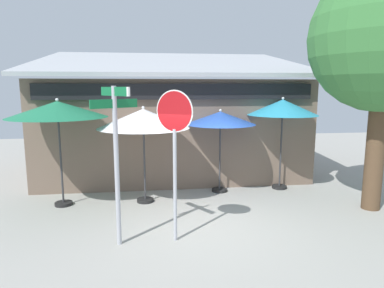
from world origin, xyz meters
TOP-DOWN VIEW (x-y plane):
  - ground_plane at (0.00, 0.00)m, footprint 28.00×28.00m
  - cafe_building at (-0.33, 5.33)m, footprint 8.97×6.11m
  - street_sign_post at (-1.78, -0.81)m, footprint 0.80×0.86m
  - stop_sign at (-0.69, -0.78)m, footprint 0.65×0.48m
  - patio_umbrella_forest_green_left at (-3.38, 1.63)m, footprint 2.43×2.43m
  - patio_umbrella_ivory_center at (-1.29, 1.63)m, footprint 2.37×2.37m
  - patio_umbrella_royal_blue_right at (0.85, 2.27)m, footprint 1.99×1.99m
  - patio_umbrella_teal_far_right at (2.70, 2.35)m, footprint 2.04×2.04m

SIDE VIEW (x-z plane):
  - ground_plane at x=0.00m, z-range -0.10..0.00m
  - cafe_building at x=-0.33m, z-range -0.52..3.96m
  - street_sign_post at x=-1.78m, z-range 0.36..3.39m
  - stop_sign at x=-0.69m, z-range 0.59..3.55m
  - patio_umbrella_royal_blue_right at x=0.85m, z-range 0.92..3.32m
  - patio_umbrella_ivory_center at x=-1.29m, z-range 0.94..3.47m
  - patio_umbrella_teal_far_right at x=2.70m, z-range 1.05..3.77m
  - patio_umbrella_forest_green_left at x=-3.38m, z-range 1.08..3.82m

